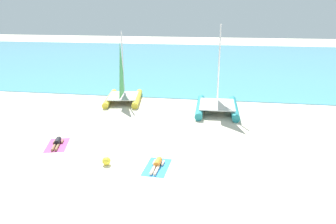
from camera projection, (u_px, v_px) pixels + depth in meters
The scene contains 9 objects.
ground_plane at pixel (177, 110), 23.73m from camera, with size 120.00×120.00×0.00m, color beige.
ocean_water at pixel (198, 61), 45.23m from camera, with size 120.00×40.00×0.05m, color #4C9EB7.
sailboat_teal at pixel (217, 100), 23.02m from camera, with size 3.11×4.80×6.20m.
sailboat_yellow at pixel (123, 92), 25.49m from camera, with size 3.33×4.62×5.56m.
towel_left at pixel (57, 145), 17.67m from camera, with size 1.10×1.90×0.01m, color #D84C99.
sunbather_left at pixel (57, 142), 17.69m from camera, with size 0.80×1.55×0.30m.
towel_right at pixel (157, 167), 15.24m from camera, with size 1.10×1.90×0.01m, color #338CD8.
sunbather_right at pixel (157, 164), 15.26m from camera, with size 0.56×1.57×0.30m.
beach_ball at pixel (106, 161), 15.42m from camera, with size 0.41×0.41×0.41m, color yellow.
Camera 1 is at (2.87, -12.40, 7.34)m, focal length 33.86 mm.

